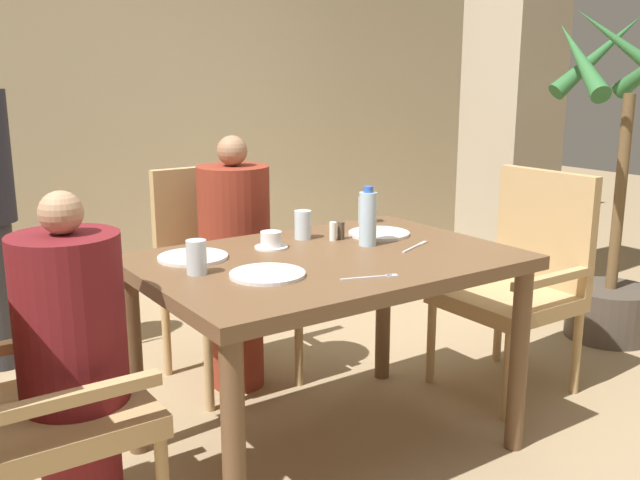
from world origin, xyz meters
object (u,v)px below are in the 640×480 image
at_px(teacup_with_saucer, 271,241).
at_px(plate_main_left, 379,233).
at_px(water_bottle, 368,218).
at_px(glass_tall_mid, 366,210).
at_px(plate_main_right, 193,257).
at_px(chair_left_side, 22,391).
at_px(chair_right_side, 520,274).
at_px(potted_palm, 617,222).
at_px(glass_tall_near, 196,257).
at_px(glass_tall_far, 303,225).
at_px(plate_dessert_center, 267,274).
at_px(chair_far_side, 221,268).
at_px(diner_in_left_chair, 74,367).
at_px(diner_in_far_chair, 235,261).

bearing_deg(teacup_with_saucer, plate_main_left, -6.54).
bearing_deg(water_bottle, glass_tall_mid, 52.83).
bearing_deg(plate_main_right, chair_left_side, -160.01).
distance_m(chair_right_side, potted_palm, 0.91).
bearing_deg(chair_right_side, plate_main_left, 167.22).
bearing_deg(chair_right_side, glass_tall_near, 178.24).
distance_m(plate_main_right, glass_tall_far, 0.50).
bearing_deg(glass_tall_mid, plate_dessert_center, -148.29).
distance_m(chair_far_side, plate_main_left, 0.84).
xyz_separation_m(potted_palm, glass_tall_far, (-1.89, 0.16, 0.18)).
bearing_deg(plate_main_left, chair_right_side, -12.78).
bearing_deg(water_bottle, diner_in_left_chair, -177.69).
relative_size(plate_main_left, glass_tall_near, 2.18).
height_order(diner_in_left_chair, plate_dessert_center, diner_in_left_chair).
bearing_deg(glass_tall_near, water_bottle, -0.16).
xyz_separation_m(plate_main_left, glass_tall_far, (-0.30, 0.12, 0.05)).
distance_m(chair_far_side, glass_tall_far, 0.67).
distance_m(plate_main_left, teacup_with_saucer, 0.48).
distance_m(chair_left_side, potted_palm, 3.05).
bearing_deg(plate_main_right, chair_far_side, 56.41).
height_order(chair_left_side, water_bottle, water_bottle).
relative_size(chair_left_side, plate_main_right, 3.96).
relative_size(plate_main_right, glass_tall_far, 2.18).
height_order(plate_main_right, teacup_with_saucer, teacup_with_saucer).
bearing_deg(chair_far_side, glass_tall_far, -82.71).
height_order(chair_left_side, plate_main_left, chair_left_side).
relative_size(chair_left_side, potted_palm, 0.56).
relative_size(diner_in_far_chair, glass_tall_near, 10.11).
height_order(plate_main_right, glass_tall_far, glass_tall_far).
relative_size(diner_in_left_chair, diner_in_far_chair, 0.95).
relative_size(diner_in_far_chair, glass_tall_mid, 10.11).
bearing_deg(potted_palm, glass_tall_near, -178.49).
bearing_deg(water_bottle, potted_palm, 2.19).
xyz_separation_m(diner_in_left_chair, plate_dessert_center, (0.61, -0.10, 0.21)).
bearing_deg(chair_far_side, glass_tall_near, -120.89).
bearing_deg(chair_left_side, diner_in_far_chair, 33.86).
height_order(chair_far_side, chair_right_side, same).
distance_m(glass_tall_near, glass_tall_far, 0.61).
xyz_separation_m(chair_left_side, plate_main_left, (1.45, 0.16, 0.25)).
xyz_separation_m(chair_right_side, glass_tall_near, (-1.57, 0.05, 0.30)).
relative_size(potted_palm, water_bottle, 7.77).
bearing_deg(glass_tall_far, plate_main_right, -175.46).
height_order(chair_right_side, plate_main_left, chair_right_side).
bearing_deg(plate_dessert_center, teacup_with_saucer, 57.41).
height_order(diner_in_left_chair, chair_right_side, diner_in_left_chair).
height_order(plate_dessert_center, teacup_with_saucer, teacup_with_saucer).
xyz_separation_m(diner_in_far_chair, teacup_with_saucer, (-0.11, -0.51, 0.21)).
bearing_deg(chair_far_side, diner_in_left_chair, -136.70).
height_order(potted_palm, teacup_with_saucer, potted_palm).
xyz_separation_m(plate_dessert_center, water_bottle, (0.53, 0.15, 0.10)).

